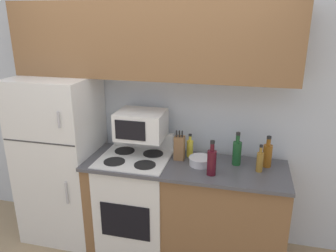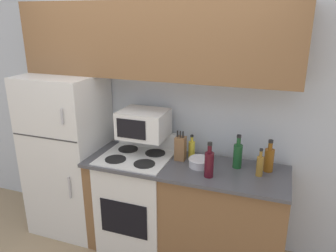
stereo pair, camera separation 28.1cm
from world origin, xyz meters
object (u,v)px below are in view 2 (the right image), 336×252
at_px(bowl, 200,162).
at_px(bottle_vinegar, 260,165).
at_px(bottle_wine_red, 209,163).
at_px(stove, 137,199).
at_px(bottle_wine_green, 238,155).
at_px(microwave, 144,124).
at_px(bottle_whiskey, 269,159).
at_px(knife_block, 180,148).
at_px(bottle_cooking_spray, 192,149).
at_px(refrigerator, 68,155).

relative_size(bowl, bottle_vinegar, 0.86).
bearing_deg(bottle_wine_red, stove, 168.55).
distance_m(bottle_vinegar, bottle_wine_green, 0.22).
height_order(microwave, bowl, microwave).
bearing_deg(bottle_whiskey, bottle_wine_green, -174.92).
xyz_separation_m(bottle_whiskey, bottle_wine_green, (-0.26, -0.02, 0.01)).
xyz_separation_m(stove, bottle_vinegar, (1.11, 0.01, 0.54)).
height_order(stove, knife_block, knife_block).
height_order(stove, bowl, stove).
bearing_deg(knife_block, bottle_cooking_spray, 46.47).
height_order(refrigerator, stove, refrigerator).
xyz_separation_m(bottle_cooking_spray, bottle_wine_green, (0.43, -0.07, 0.03)).
bearing_deg(bottle_vinegar, bottle_cooking_spray, 164.95).
height_order(stove, bottle_wine_red, bottle_wine_red).
bearing_deg(bottle_vinegar, microwave, 174.94).
bearing_deg(refrigerator, bottle_wine_red, -6.90).
distance_m(bowl, bottle_vinegar, 0.50).
distance_m(microwave, bottle_vinegar, 1.10).
distance_m(knife_block, bottle_wine_red, 0.40).
bearing_deg(bottle_whiskey, refrigerator, -177.38).
bearing_deg(microwave, bottle_vinegar, -5.06).
relative_size(bowl, bottle_cooking_spray, 0.94).
distance_m(knife_block, bowl, 0.23).
relative_size(knife_block, bottle_vinegar, 1.16).
distance_m(knife_block, bottle_vinegar, 0.71).
height_order(stove, bottle_whiskey, bottle_whiskey).
height_order(microwave, bottle_wine_green, microwave).
bearing_deg(knife_block, bottle_wine_green, 1.27).
bearing_deg(bottle_wine_red, bottle_wine_green, 52.43).
relative_size(refrigerator, bottle_cooking_spray, 7.50).
bearing_deg(microwave, bowl, -9.00).
xyz_separation_m(bottle_vinegar, bottle_wine_green, (-0.19, 0.09, 0.02)).
bearing_deg(bottle_whiskey, bottle_vinegar, -118.60).
relative_size(bottle_vinegar, bottle_cooking_spray, 1.09).
relative_size(refrigerator, bowl, 8.02).
bearing_deg(microwave, refrigerator, -175.28).
xyz_separation_m(knife_block, bottle_whiskey, (0.77, 0.03, -0.00)).
distance_m(refrigerator, bowl, 1.40).
height_order(refrigerator, bottle_whiskey, refrigerator).
distance_m(stove, bottle_vinegar, 1.23).
bearing_deg(knife_block, stove, -167.17).
bearing_deg(stove, refrigerator, 177.35).
bearing_deg(bowl, knife_block, 159.30).
xyz_separation_m(refrigerator, bottle_wine_green, (1.70, 0.07, 0.22)).
distance_m(refrigerator, bottle_wine_green, 1.72).
xyz_separation_m(stove, knife_block, (0.40, 0.09, 0.56)).
bearing_deg(bowl, bottle_whiskey, 11.20).
bearing_deg(stove, bottle_wine_green, 6.43).
relative_size(bottle_vinegar, bottle_wine_red, 0.80).
height_order(bowl, bottle_wine_green, bottle_wine_green).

